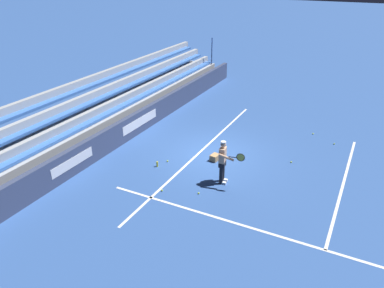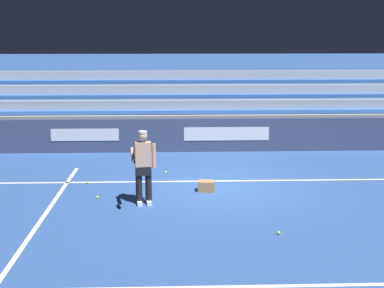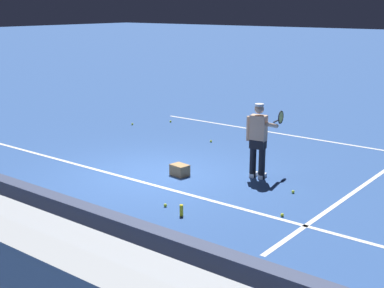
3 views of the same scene
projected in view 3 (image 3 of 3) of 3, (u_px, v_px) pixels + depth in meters
ground_plane at (153, 176)px, 12.37m from camera, size 160.00×160.00×0.00m
court_baseline_white at (138, 181)px, 11.98m from camera, size 12.00×0.10×0.01m
court_service_line_white at (272, 132)px, 16.56m from camera, size 8.22×0.10×0.01m
tennis_player at (259, 140)px, 12.00m from camera, size 0.59×1.04×1.71m
ball_box_cardboard at (180, 170)px, 12.34m from camera, size 0.44×0.36×0.26m
tennis_ball_stray_back at (171, 121)px, 17.97m from camera, size 0.07×0.07×0.07m
tennis_ball_near_player at (132, 124)px, 17.57m from camera, size 0.07×0.07×0.07m
tennis_ball_midcourt at (165, 205)px, 10.44m from camera, size 0.07×0.07×0.07m
tennis_ball_far_left at (293, 192)px, 11.20m from camera, size 0.07×0.07×0.07m
tennis_ball_on_baseline at (282, 215)px, 9.96m from camera, size 0.07×0.07×0.07m
tennis_ball_far_right at (211, 141)px, 15.36m from camera, size 0.07×0.07×0.07m
water_bottle at (181, 210)px, 9.97m from camera, size 0.07×0.07×0.22m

